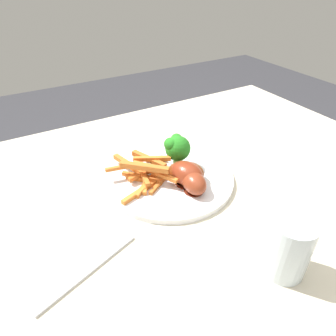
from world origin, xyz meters
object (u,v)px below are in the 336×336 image
Objects in this scene: broccoli_floret_front at (177,147)px; water_glass at (288,247)px; chicken_drumstick_extra at (184,172)px; dining_table at (182,227)px; fork at (89,271)px; chicken_drumstick_near at (193,182)px; dinner_plate at (168,178)px; chicken_drumstick_far at (185,173)px; carrot_fries_pile at (144,172)px.

water_glass reaches higher than broccoli_floret_front.
broccoli_floret_front is 0.06m from chicken_drumstick_extra.
dining_table is 0.27m from fork.
chicken_drumstick_near is at bearing 177.81° from fork.
chicken_drumstick_far reaches higher than dinner_plate.
dining_table is at bearing -30.76° from chicken_drumstick_near.
chicken_drumstick_near is at bearing 80.04° from broccoli_floret_front.
dinner_plate is at bearing -62.89° from chicken_drumstick_far.
carrot_fries_pile reaches higher than chicken_drumstick_near.
fork reaches higher than dining_table.
chicken_drumstick_extra is at bearing -174.73° from fork.
chicken_drumstick_near is 0.04m from chicken_drumstick_extra.
dinner_plate is 0.07m from broccoli_floret_front.
chicken_drumstick_extra reaches higher than fork.
water_glass is at bearing 93.48° from chicken_drumstick_extra.
chicken_drumstick_near is (-0.02, 0.01, 0.13)m from dining_table.
fork is at bearing 17.65° from chicken_drumstick_near.
dining_table is at bearing 68.04° from broccoli_floret_front.
broccoli_floret_front is 0.69× the size of chicken_drumstick_near.
dinner_plate is at bearing -82.58° from water_glass.
broccoli_floret_front is 0.47× the size of carrot_fries_pile.
fork is at bearing 25.11° from chicken_drumstick_extra.
dinner_plate is 3.73× the size of broccoli_floret_front.
carrot_fries_pile is (0.05, -0.01, 0.02)m from dinner_plate.
fork is 0.31m from water_glass.
fork is 1.87× the size of water_glass.
carrot_fries_pile is at bearing -157.88° from fork.
chicken_drumstick_far is at bearing 74.78° from chicken_drumstick_extra.
carrot_fries_pile is at bearing -14.28° from dinner_plate.
chicken_drumstick_near is at bearing -85.15° from water_glass.
chicken_drumstick_near reaches higher than dining_table.
dining_table is 0.14m from chicken_drumstick_far.
chicken_drumstick_far is 0.28m from fork.
chicken_drumstick_extra is (-0.00, -0.01, -0.00)m from chicken_drumstick_far.
chicken_drumstick_far reaches higher than chicken_drumstick_near.
carrot_fries_pile is at bearing -73.85° from water_glass.
dining_table is at bearing 92.27° from dinner_plate.
carrot_fries_pile is 1.20× the size of chicken_drumstick_far.
dining_table is at bearing 48.59° from chicken_drumstick_far.
water_glass is (-0.27, 0.15, 0.05)m from fork.
chicken_drumstick_extra is 0.28m from fork.
chicken_drumstick_near is 0.23m from water_glass.
water_glass is at bearing 106.15° from carrot_fries_pile.
fork is at bearing 32.86° from broccoli_floret_front.
fork is (0.18, 0.16, -0.03)m from carrot_fries_pile.
chicken_drumstick_far reaches higher than fork.
dinner_plate is 1.51× the size of fork.
dinner_plate reaches higher than fork.
broccoli_floret_front is 0.56× the size of chicken_drumstick_far.
dinner_plate is at bearing -53.18° from chicken_drumstick_extra.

